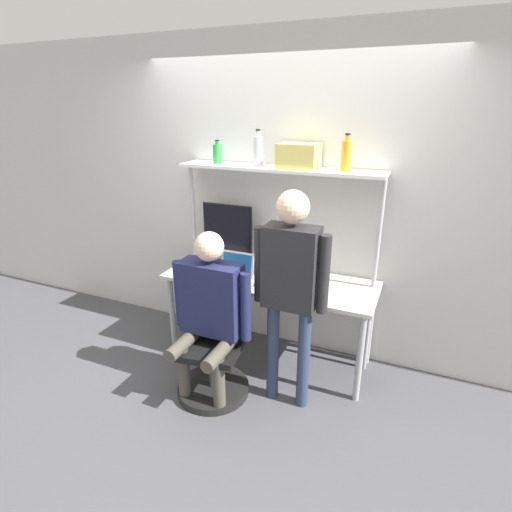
{
  "coord_description": "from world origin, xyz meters",
  "views": [
    {
      "loc": [
        1.1,
        -2.51,
        2.12
      ],
      "look_at": [
        0.06,
        -0.08,
        1.12
      ],
      "focal_mm": 28.0,
      "sensor_mm": 36.0,
      "label": 1
    }
  ],
  "objects_px": {
    "bottle_green": "(218,154)",
    "storage_box": "(298,156)",
    "bottle_amber": "(346,155)",
    "bottle_clear": "(258,150)",
    "cell_phone": "(259,284)",
    "person_seated": "(209,305)",
    "person_standing": "(291,276)",
    "office_chair": "(214,360)",
    "monitor": "(227,232)",
    "laptop": "(235,272)"
  },
  "relations": [
    {
      "from": "bottle_clear",
      "to": "bottle_amber",
      "type": "bearing_deg",
      "value": 0.0
    },
    {
      "from": "laptop",
      "to": "bottle_amber",
      "type": "xyz_separation_m",
      "value": [
        0.78,
        0.29,
        0.95
      ]
    },
    {
      "from": "monitor",
      "to": "bottle_green",
      "type": "distance_m",
      "value": 0.68
    },
    {
      "from": "office_chair",
      "to": "person_seated",
      "type": "distance_m",
      "value": 0.5
    },
    {
      "from": "bottle_amber",
      "to": "bottle_clear",
      "type": "height_order",
      "value": "bottle_clear"
    },
    {
      "from": "laptop",
      "to": "bottle_amber",
      "type": "bearing_deg",
      "value": 20.33
    },
    {
      "from": "cell_phone",
      "to": "person_standing",
      "type": "xyz_separation_m",
      "value": [
        0.37,
        -0.33,
        0.26
      ]
    },
    {
      "from": "monitor",
      "to": "cell_phone",
      "type": "distance_m",
      "value": 0.62
    },
    {
      "from": "laptop",
      "to": "person_standing",
      "type": "height_order",
      "value": "person_standing"
    },
    {
      "from": "cell_phone",
      "to": "office_chair",
      "type": "bearing_deg",
      "value": -115.03
    },
    {
      "from": "office_chair",
      "to": "person_seated",
      "type": "xyz_separation_m",
      "value": [
        0.01,
        -0.04,
        0.5
      ]
    },
    {
      "from": "bottle_green",
      "to": "storage_box",
      "type": "xyz_separation_m",
      "value": [
        0.71,
        0.0,
        0.01
      ]
    },
    {
      "from": "monitor",
      "to": "person_seated",
      "type": "xyz_separation_m",
      "value": [
        0.25,
        -0.79,
        -0.29
      ]
    },
    {
      "from": "monitor",
      "to": "bottle_clear",
      "type": "bearing_deg",
      "value": -0.85
    },
    {
      "from": "person_seated",
      "to": "storage_box",
      "type": "bearing_deg",
      "value": 63.81
    },
    {
      "from": "bottle_amber",
      "to": "bottle_clear",
      "type": "bearing_deg",
      "value": -180.0
    },
    {
      "from": "cell_phone",
      "to": "bottle_clear",
      "type": "bearing_deg",
      "value": 115.18
    },
    {
      "from": "person_seated",
      "to": "storage_box",
      "type": "relative_size",
      "value": 4.28
    },
    {
      "from": "person_seated",
      "to": "bottle_green",
      "type": "distance_m",
      "value": 1.29
    },
    {
      "from": "person_seated",
      "to": "bottle_amber",
      "type": "bearing_deg",
      "value": 46.26
    },
    {
      "from": "monitor",
      "to": "cell_phone",
      "type": "xyz_separation_m",
      "value": [
        0.44,
        -0.32,
        -0.29
      ]
    },
    {
      "from": "office_chair",
      "to": "bottle_amber",
      "type": "height_order",
      "value": "bottle_amber"
    },
    {
      "from": "bottle_amber",
      "to": "storage_box",
      "type": "distance_m",
      "value": 0.37
    },
    {
      "from": "person_standing",
      "to": "office_chair",
      "type": "bearing_deg",
      "value": -169.74
    },
    {
      "from": "laptop",
      "to": "bottle_green",
      "type": "xyz_separation_m",
      "value": [
        -0.29,
        0.29,
        0.91
      ]
    },
    {
      "from": "cell_phone",
      "to": "bottle_clear",
      "type": "height_order",
      "value": "bottle_clear"
    },
    {
      "from": "monitor",
      "to": "person_seated",
      "type": "height_order",
      "value": "monitor"
    },
    {
      "from": "person_seated",
      "to": "storage_box",
      "type": "xyz_separation_m",
      "value": [
        0.39,
        0.79,
        0.99
      ]
    },
    {
      "from": "person_standing",
      "to": "bottle_clear",
      "type": "distance_m",
      "value": 1.11
    },
    {
      "from": "laptop",
      "to": "storage_box",
      "type": "xyz_separation_m",
      "value": [
        0.42,
        0.29,
        0.93
      ]
    },
    {
      "from": "bottle_amber",
      "to": "bottle_green",
      "type": "bearing_deg",
      "value": -180.0
    },
    {
      "from": "bottle_amber",
      "to": "storage_box",
      "type": "xyz_separation_m",
      "value": [
        -0.37,
        -0.0,
        -0.02
      ]
    },
    {
      "from": "office_chair",
      "to": "person_standing",
      "type": "relative_size",
      "value": 0.55
    },
    {
      "from": "laptop",
      "to": "person_seated",
      "type": "xyz_separation_m",
      "value": [
        0.03,
        -0.49,
        -0.06
      ]
    },
    {
      "from": "person_standing",
      "to": "cell_phone",
      "type": "bearing_deg",
      "value": 138.25
    },
    {
      "from": "person_standing",
      "to": "bottle_amber",
      "type": "xyz_separation_m",
      "value": [
        0.19,
        0.64,
        0.75
      ]
    },
    {
      "from": "cell_phone",
      "to": "storage_box",
      "type": "relative_size",
      "value": 0.49
    },
    {
      "from": "cell_phone",
      "to": "office_chair",
      "type": "distance_m",
      "value": 0.69
    },
    {
      "from": "cell_phone",
      "to": "bottle_green",
      "type": "bearing_deg",
      "value": 148.73
    },
    {
      "from": "bottle_clear",
      "to": "monitor",
      "type": "bearing_deg",
      "value": 179.15
    },
    {
      "from": "person_standing",
      "to": "bottle_clear",
      "type": "xyz_separation_m",
      "value": [
        -0.51,
        0.64,
        0.75
      ]
    },
    {
      "from": "cell_phone",
      "to": "bottle_green",
      "type": "xyz_separation_m",
      "value": [
        -0.51,
        0.31,
        0.97
      ]
    },
    {
      "from": "office_chair",
      "to": "bottle_clear",
      "type": "height_order",
      "value": "bottle_clear"
    },
    {
      "from": "office_chair",
      "to": "bottle_clear",
      "type": "distance_m",
      "value": 1.69
    },
    {
      "from": "monitor",
      "to": "bottle_clear",
      "type": "height_order",
      "value": "bottle_clear"
    },
    {
      "from": "bottle_clear",
      "to": "storage_box",
      "type": "bearing_deg",
      "value": 0.0
    },
    {
      "from": "cell_phone",
      "to": "person_seated",
      "type": "bearing_deg",
      "value": -112.34
    },
    {
      "from": "office_chair",
      "to": "cell_phone",
      "type": "bearing_deg",
      "value": 64.97
    },
    {
      "from": "monitor",
      "to": "person_standing",
      "type": "relative_size",
      "value": 0.34
    },
    {
      "from": "bottle_clear",
      "to": "person_seated",
      "type": "bearing_deg",
      "value": -93.49
    }
  ]
}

